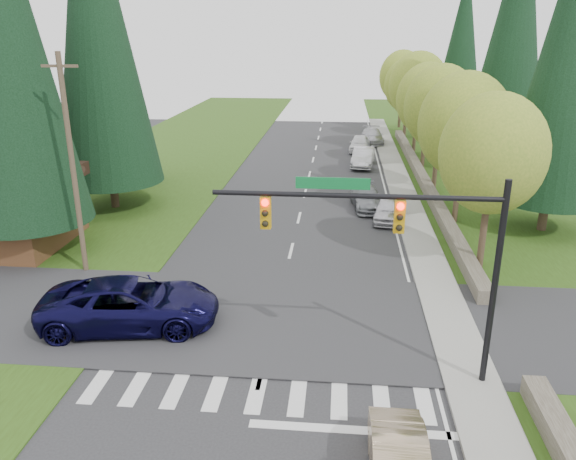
# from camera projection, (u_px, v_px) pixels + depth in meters

# --- Properties ---
(grass_east) EXTENTS (14.00, 110.00, 0.06)m
(grass_east) POSITION_uv_depth(u_px,v_px,m) (523.00, 229.00, 32.24)
(grass_east) COLOR #2B4512
(grass_east) RESTS_ON ground
(grass_west) EXTENTS (14.00, 110.00, 0.06)m
(grass_west) POSITION_uv_depth(u_px,v_px,m) (88.00, 216.00, 34.54)
(grass_west) COLOR #2B4512
(grass_west) RESTS_ON ground
(cross_street) EXTENTS (120.00, 8.00, 0.10)m
(cross_street) POSITION_uv_depth(u_px,v_px,m) (274.00, 320.00, 22.14)
(cross_street) COLOR #28282B
(cross_street) RESTS_ON ground
(sidewalk_east) EXTENTS (1.80, 80.00, 0.13)m
(sidewalk_east) POSITION_uv_depth(u_px,v_px,m) (411.00, 215.00, 34.64)
(sidewalk_east) COLOR gray
(sidewalk_east) RESTS_ON ground
(curb_east) EXTENTS (0.20, 80.00, 0.13)m
(curb_east) POSITION_uv_depth(u_px,v_px,m) (398.00, 215.00, 34.72)
(curb_east) COLOR gray
(curb_east) RESTS_ON ground
(stone_wall_north) EXTENTS (0.70, 40.00, 0.70)m
(stone_wall_north) POSITION_uv_depth(u_px,v_px,m) (423.00, 179.00, 41.90)
(stone_wall_north) COLOR #4C4438
(stone_wall_north) RESTS_ON ground
(traffic_signal) EXTENTS (8.70, 0.37, 6.80)m
(traffic_signal) POSITION_uv_depth(u_px,v_px,m) (404.00, 236.00, 16.80)
(traffic_signal) COLOR black
(traffic_signal) RESTS_ON ground
(brown_building) EXTENTS (8.40, 8.40, 5.40)m
(brown_building) POSITION_uv_depth(u_px,v_px,m) (2.00, 188.00, 28.99)
(brown_building) COLOR #4C2D19
(brown_building) RESTS_ON ground
(utility_pole) EXTENTS (1.60, 0.24, 10.00)m
(utility_pole) POSITION_uv_depth(u_px,v_px,m) (72.00, 165.00, 25.02)
(utility_pole) COLOR #473828
(utility_pole) RESTS_ON ground
(decid_tree_0) EXTENTS (4.80, 4.80, 8.37)m
(decid_tree_0) POSITION_uv_depth(u_px,v_px,m) (493.00, 154.00, 25.08)
(decid_tree_0) COLOR #38281C
(decid_tree_0) RESTS_ON ground
(decid_tree_1) EXTENTS (5.20, 5.20, 8.80)m
(decid_tree_1) POSITION_uv_depth(u_px,v_px,m) (464.00, 125.00, 31.58)
(decid_tree_1) COLOR #38281C
(decid_tree_1) RESTS_ON ground
(decid_tree_2) EXTENTS (5.00, 5.00, 8.82)m
(decid_tree_2) POSITION_uv_depth(u_px,v_px,m) (441.00, 107.00, 38.12)
(decid_tree_2) COLOR #38281C
(decid_tree_2) RESTS_ON ground
(decid_tree_3) EXTENTS (5.00, 5.00, 8.55)m
(decid_tree_3) POSITION_uv_depth(u_px,v_px,m) (428.00, 99.00, 44.76)
(decid_tree_3) COLOR #38281C
(decid_tree_3) RESTS_ON ground
(decid_tree_4) EXTENTS (5.40, 5.40, 9.18)m
(decid_tree_4) POSITION_uv_depth(u_px,v_px,m) (418.00, 86.00, 51.19)
(decid_tree_4) COLOR #38281C
(decid_tree_4) RESTS_ON ground
(decid_tree_5) EXTENTS (4.80, 4.80, 8.30)m
(decid_tree_5) POSITION_uv_depth(u_px,v_px,m) (408.00, 85.00, 57.95)
(decid_tree_5) COLOR #38281C
(decid_tree_5) RESTS_ON ground
(decid_tree_6) EXTENTS (5.20, 5.20, 8.86)m
(decid_tree_6) POSITION_uv_depth(u_px,v_px,m) (402.00, 77.00, 64.40)
(decid_tree_6) COLOR #38281C
(decid_tree_6) RESTS_ON ground
(conifer_w_a) EXTENTS (6.12, 6.12, 19.80)m
(conifer_w_a) POSITION_uv_depth(u_px,v_px,m) (2.00, 31.00, 25.31)
(conifer_w_a) COLOR #38281C
(conifer_w_a) RESTS_ON ground
(conifer_w_c) EXTENTS (6.46, 6.46, 20.80)m
(conifer_w_c) POSITION_uv_depth(u_px,v_px,m) (96.00, 22.00, 32.56)
(conifer_w_c) COLOR #38281C
(conifer_w_c) RESTS_ON ground
(conifer_w_e) EXTENTS (5.78, 5.78, 18.80)m
(conifer_w_e) POSITION_uv_depth(u_px,v_px,m) (106.00, 39.00, 38.71)
(conifer_w_e) COLOR #38281C
(conifer_w_e) RESTS_ON ground
(conifer_e_a) EXTENTS (5.44, 5.44, 17.80)m
(conifer_e_a) POSITION_uv_depth(u_px,v_px,m) (570.00, 52.00, 28.89)
(conifer_e_a) COLOR #38281C
(conifer_e_a) RESTS_ON ground
(conifer_e_b) EXTENTS (6.12, 6.12, 19.80)m
(conifer_e_b) POSITION_uv_depth(u_px,v_px,m) (515.00, 31.00, 41.60)
(conifer_e_b) COLOR #38281C
(conifer_e_b) RESTS_ON ground
(conifer_e_c) EXTENTS (5.10, 5.10, 16.80)m
(conifer_e_c) POSITION_uv_depth(u_px,v_px,m) (462.00, 47.00, 55.32)
(conifer_e_c) COLOR #38281C
(conifer_e_c) RESTS_ON ground
(suv_navy) EXTENTS (7.09, 4.07, 1.86)m
(suv_navy) POSITION_uv_depth(u_px,v_px,m) (131.00, 304.00, 21.47)
(suv_navy) COLOR black
(suv_navy) RESTS_ON ground
(parked_car_a) EXTENTS (2.10, 4.13, 1.35)m
(parked_car_a) POSITION_uv_depth(u_px,v_px,m) (388.00, 210.00, 33.66)
(parked_car_a) COLOR silver
(parked_car_a) RESTS_ON ground
(parked_car_b) EXTENTS (2.37, 4.73, 1.32)m
(parked_car_b) POSITION_uv_depth(u_px,v_px,m) (367.00, 198.00, 36.03)
(parked_car_b) COLOR gray
(parked_car_b) RESTS_ON ground
(parked_car_c) EXTENTS (2.18, 4.89, 1.56)m
(parked_car_c) POSITION_uv_depth(u_px,v_px,m) (363.00, 157.00, 47.12)
(parked_car_c) COLOR #BABABF
(parked_car_c) RESTS_ON ground
(parked_car_d) EXTENTS (2.21, 4.58, 1.51)m
(parked_car_d) POSITION_uv_depth(u_px,v_px,m) (360.00, 143.00, 53.09)
(parked_car_d) COLOR white
(parked_car_d) RESTS_ON ground
(parked_car_e) EXTENTS (2.21, 5.15, 1.48)m
(parked_car_e) POSITION_uv_depth(u_px,v_px,m) (373.00, 136.00, 56.88)
(parked_car_e) COLOR #B3B3B9
(parked_car_e) RESTS_ON ground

